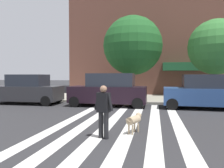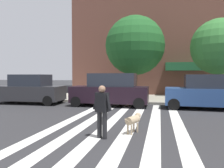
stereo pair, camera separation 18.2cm
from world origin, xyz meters
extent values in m
plane|color=#2B2B2D|center=(0.00, 6.72, 0.00)|extent=(160.00, 160.00, 0.00)
cube|color=#9E998A|center=(0.00, 16.44, 0.07)|extent=(80.00, 6.00, 0.15)
cube|color=silver|center=(-2.70, 6.72, 0.00)|extent=(0.45, 12.84, 0.01)
cube|color=silver|center=(-1.80, 6.72, 0.00)|extent=(0.45, 12.84, 0.01)
cube|color=silver|center=(-0.90, 6.72, 0.00)|extent=(0.45, 12.84, 0.01)
cube|color=silver|center=(0.00, 6.72, 0.00)|extent=(0.45, 12.84, 0.01)
cube|color=silver|center=(0.90, 6.72, 0.00)|extent=(0.45, 12.84, 0.01)
cube|color=silver|center=(1.80, 6.72, 0.00)|extent=(0.45, 12.84, 0.01)
cube|color=#23623A|center=(4.08, 18.84, 2.75)|extent=(5.05, 1.60, 0.70)
cube|color=#2B2B2F|center=(-7.86, 12.09, 0.74)|extent=(4.87, 2.06, 0.98)
cube|color=#232833|center=(-7.67, 12.10, 1.62)|extent=(2.44, 1.77, 0.80)
cylinder|color=black|center=(-9.81, 12.92, 0.33)|extent=(0.67, 0.24, 0.66)
cylinder|color=black|center=(-5.91, 11.26, 0.33)|extent=(0.67, 0.24, 0.66)
cylinder|color=black|center=(-5.96, 13.03, 0.33)|extent=(0.67, 0.24, 0.66)
cube|color=black|center=(-2.05, 12.09, 0.76)|extent=(4.85, 1.86, 1.01)
cube|color=#232833|center=(-1.85, 12.09, 1.67)|extent=(2.89, 1.63, 0.83)
cylinder|color=black|center=(-3.99, 11.24, 0.33)|extent=(0.66, 0.22, 0.66)
cylinder|color=black|center=(-3.99, 12.93, 0.33)|extent=(0.66, 0.22, 0.66)
cylinder|color=black|center=(-0.10, 11.25, 0.33)|extent=(0.66, 0.22, 0.66)
cylinder|color=black|center=(-0.10, 12.94, 0.33)|extent=(0.66, 0.22, 0.66)
cube|color=navy|center=(3.61, 12.09, 0.74)|extent=(4.48, 2.13, 0.97)
cube|color=#232833|center=(3.79, 12.08, 1.62)|extent=(2.60, 1.82, 0.79)
cylinder|color=black|center=(1.86, 11.26, 0.33)|extent=(0.67, 0.25, 0.66)
cylinder|color=black|center=(1.93, 13.06, 0.33)|extent=(0.67, 0.25, 0.66)
cylinder|color=#4C3823|center=(-0.84, 15.60, 1.59)|extent=(0.38, 0.38, 2.87)
sphere|color=#1E5623|center=(-0.84, 15.60, 4.29)|extent=(4.59, 4.59, 4.59)
cylinder|color=#4C3823|center=(5.10, 15.14, 1.52)|extent=(0.40, 0.40, 2.75)
sphere|color=#337533|center=(5.10, 15.14, 3.97)|extent=(3.89, 3.89, 3.89)
cylinder|color=black|center=(-0.74, 5.16, 0.41)|extent=(0.20, 0.20, 0.82)
cylinder|color=black|center=(-0.56, 5.09, 0.41)|extent=(0.20, 0.20, 0.82)
cube|color=black|center=(-0.65, 5.12, 1.12)|extent=(0.44, 0.37, 0.60)
cylinder|color=black|center=(-0.87, 5.21, 1.15)|extent=(0.24, 0.17, 0.57)
cylinder|color=black|center=(-0.43, 5.03, 1.15)|extent=(0.24, 0.17, 0.57)
sphere|color=#936B51|center=(-0.65, 5.12, 1.53)|extent=(0.29, 0.29, 0.22)
cylinder|color=tan|center=(0.20, 5.91, 0.45)|extent=(0.46, 0.64, 0.26)
sphere|color=tan|center=(0.34, 6.26, 0.55)|extent=(0.26, 0.26, 0.20)
cylinder|color=tan|center=(0.05, 5.55, 0.50)|extent=(0.12, 0.23, 0.16)
cylinder|color=tan|center=(0.21, 6.13, 0.16)|extent=(0.07, 0.07, 0.32)
cylinder|color=tan|center=(0.34, 6.08, 0.16)|extent=(0.07, 0.07, 0.32)
cylinder|color=tan|center=(0.06, 5.75, 0.16)|extent=(0.07, 0.07, 0.32)
cylinder|color=tan|center=(0.19, 5.70, 0.16)|extent=(0.07, 0.07, 0.32)
camera|label=1|loc=(0.91, -1.30, 1.94)|focal=34.60mm
camera|label=2|loc=(1.09, -1.26, 1.94)|focal=34.60mm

